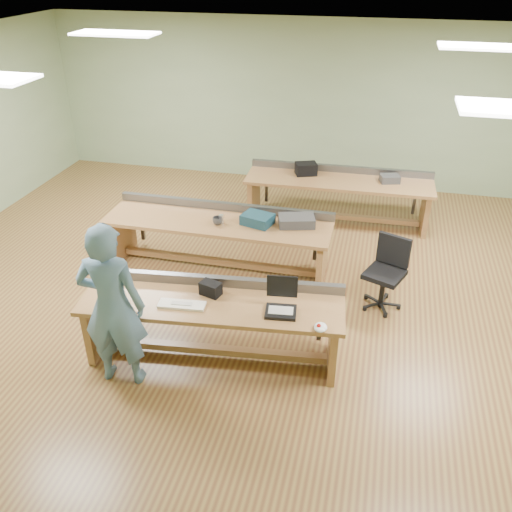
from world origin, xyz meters
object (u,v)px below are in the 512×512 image
Objects in this scene: workbench_front at (213,315)px; task_chair at (385,282)px; mug at (218,221)px; workbench_mid at (219,232)px; laptop_base at (281,312)px; parts_bin_teal at (257,219)px; workbench_back at (338,190)px; drinks_can at (221,219)px; camera_bag at (211,289)px; person at (112,306)px; parts_bin_grey at (297,221)px.

workbench_front is 2.33m from task_chair.
workbench_front is at bearing -74.87° from mug.
workbench_mid is 9.91× the size of laptop_base.
parts_bin_teal reaches higher than workbench_mid.
task_chair is at bearing -71.66° from workbench_back.
laptop_base is 2.22m from drinks_can.
drinks_can is at bearing -167.23° from task_chair.
camera_bag is 1.75m from drinks_can.
workbench_mid and workbench_back have the same top height.
workbench_back is 3.84m from camera_bag.
workbench_back is at bearing 52.10° from workbench_mid.
task_chair is (2.67, 2.03, -0.58)m from person.
camera_bag is at bearing -75.50° from workbench_mid.
task_chair reaches higher than workbench_mid.
parts_bin_teal is at bearing -117.35° from workbench_back.
person is at bearing -99.90° from drinks_can.
person reaches higher than drinks_can.
laptop_base is (1.62, 0.52, -0.16)m from person.
person is 3.86× the size of parts_bin_grey.
drinks_can is (-1.01, -0.17, -0.01)m from parts_bin_grey.
task_chair is 1.43m from parts_bin_grey.
person is 15.34× the size of drinks_can.
workbench_mid is 0.28m from mug.
task_chair is (2.33, -0.45, -0.22)m from workbench_mid.
workbench_front is at bearing -106.24° from parts_bin_grey.
workbench_front is 1.96m from workbench_mid.
person reaches higher than task_chair.
workbench_front is at bearing 168.62° from laptop_base.
task_chair reaches higher than parts_bin_teal.
workbench_back is 9.54× the size of laptop_base.
parts_bin_grey is 1.03m from drinks_can.
camera_bag reaches higher than drinks_can.
workbench_front and workbench_back have the same top height.
workbench_back is at bearing 64.21° from parts_bin_teal.
workbench_front is 1.91m from parts_bin_teal.
parts_bin_teal is 3.32× the size of drinks_can.
workbench_back reaches higher than mug.
parts_bin_teal reaches higher than laptop_base.
parts_bin_grey is at bearing 9.53° from drinks_can.
laptop_base is 1.44× the size of camera_bag.
parts_bin_teal is at bearing 82.35° from workbench_front.
drinks_can is at bearing -126.94° from workbench_back.
parts_bin_grey is (0.58, 1.98, 0.26)m from workbench_front.
person is at bearing -110.14° from parts_bin_teal.
laptop_base is at bearing -94.62° from workbench_back.
workbench_front is 21.17× the size of mug.
workbench_front is 1.56× the size of person.
person is at bearing -119.22° from parts_bin_grey.
parts_bin_grey is at bearing 67.68° from workbench_front.
workbench_front is at bearing -119.58° from task_chair.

